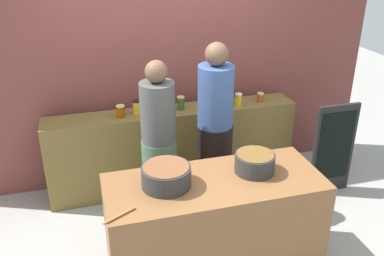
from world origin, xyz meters
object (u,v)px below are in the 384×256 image
cooking_pot_center (255,163)px  wooden_spoon (119,216)px  cook_in_cap (215,140)px  preserve_jar_5 (225,99)px  preserve_jar_0 (121,111)px  cook_with_tongs (159,155)px  preserve_jar_3 (181,103)px  preserve_jar_6 (238,100)px  chalkboard_sign (334,149)px  preserve_jar_1 (137,107)px  preserve_jar_2 (165,103)px  preserve_jar_7 (260,97)px  cooking_pot_left (166,176)px  preserve_jar_4 (208,101)px

cooking_pot_center → wooden_spoon: (-1.11, -0.31, -0.07)m
cook_in_cap → preserve_jar_5: bearing=61.9°
preserve_jar_0 → cook_with_tongs: size_ratio=0.08×
preserve_jar_3 → preserve_jar_6: (0.63, -0.06, -0.00)m
chalkboard_sign → preserve_jar_6: bearing=150.3°
preserve_jar_1 → preserve_jar_3: size_ratio=1.00×
preserve_jar_2 → preserve_jar_3: bearing=-18.8°
preserve_jar_7 → cooking_pot_left: 1.91m
preserve_jar_1 → preserve_jar_7: bearing=-1.1°
preserve_jar_3 → preserve_jar_6: preserve_jar_3 is taller
preserve_jar_3 → cook_in_cap: 0.62m
wooden_spoon → cook_with_tongs: (0.48, 1.03, -0.15)m
cooking_pot_left → preserve_jar_1: bearing=90.3°
preserve_jar_0 → cook_with_tongs: 0.69m
preserve_jar_1 → preserve_jar_6: preserve_jar_1 is taller
preserve_jar_4 → cook_in_cap: size_ratio=0.06×
preserve_jar_1 → cook_with_tongs: (0.10, -0.63, -0.24)m
preserve_jar_6 → cook_in_cap: cook_in_cap is taller
preserve_jar_3 → cooking_pot_center: size_ratio=0.46×
preserve_jar_3 → preserve_jar_6: bearing=-5.7°
preserve_jar_4 → wooden_spoon: (-1.16, -1.69, -0.07)m
cooking_pot_center → preserve_jar_7: bearing=64.3°
preserve_jar_6 → chalkboard_sign: 1.15m
preserve_jar_0 → preserve_jar_7: size_ratio=1.27×
preserve_jar_1 → preserve_jar_3: bearing=-1.3°
preserve_jar_1 → cook_with_tongs: bearing=-81.0°
preserve_jar_6 → cook_in_cap: (-0.43, -0.49, -0.19)m
preserve_jar_1 → wooden_spoon: size_ratio=0.57×
preserve_jar_6 → wooden_spoon: 2.17m
preserve_jar_1 → wooden_spoon: preserve_jar_1 is taller
cooking_pot_left → cooking_pot_center: 0.72m
preserve_jar_4 → wooden_spoon: preserve_jar_4 is taller
preserve_jar_0 → chalkboard_sign: 2.29m
preserve_jar_6 → chalkboard_sign: (0.91, -0.52, -0.47)m
wooden_spoon → cook_with_tongs: cook_with_tongs is taller
cooking_pot_center → preserve_jar_1: bearing=118.3°
preserve_jar_6 → cooking_pot_center: size_ratio=0.43×
preserve_jar_1 → preserve_jar_0: bearing=-165.9°
preserve_jar_0 → preserve_jar_1: 0.17m
preserve_jar_0 → cooking_pot_center: bearing=-55.6°
preserve_jar_0 → preserve_jar_3: (0.64, 0.03, 0.01)m
preserve_jar_0 → chalkboard_sign: bearing=-14.2°
cooking_pot_center → chalkboard_sign: cooking_pot_center is taller
preserve_jar_1 → chalkboard_sign: size_ratio=0.14×
preserve_jar_3 → cooking_pot_center: (0.26, -1.34, -0.02)m
cook_in_cap → preserve_jar_7: bearing=37.1°
preserve_jar_0 → preserve_jar_2: 0.49m
preserve_jar_4 → cooking_pot_center: cooking_pot_center is taller
wooden_spoon → preserve_jar_2: bearing=67.8°
preserve_jar_0 → preserve_jar_3: size_ratio=0.87×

